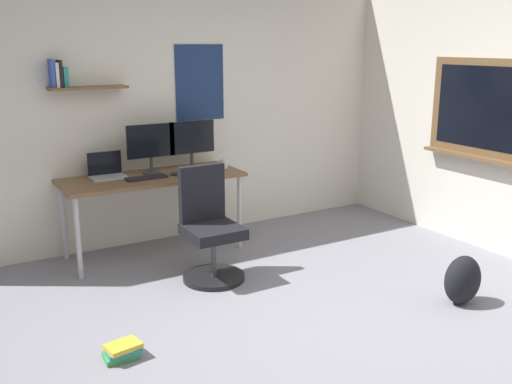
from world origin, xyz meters
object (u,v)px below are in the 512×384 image
object	(u,v)px
laptop	(107,172)
coffee_mug	(224,164)
desk	(152,183)
office_chair	(210,231)
monitor_primary	(151,145)
computer_mouse	(175,173)
monitor_secondary	(192,141)
book_stack_on_floor	(122,351)
keyboard	(147,178)
backpack	(463,280)

from	to	relation	value
laptop	coffee_mug	world-z (taller)	laptop
desk	office_chair	xyz separation A→B (m)	(0.19, -0.80, -0.27)
monitor_primary	computer_mouse	world-z (taller)	monitor_primary
monitor_secondary	computer_mouse	world-z (taller)	monitor_secondary
computer_mouse	monitor_secondary	bearing A→B (deg)	36.14
monitor_secondary	coffee_mug	world-z (taller)	monitor_secondary
monitor_primary	laptop	bearing A→B (deg)	173.35
laptop	computer_mouse	bearing A→B (deg)	-22.56
coffee_mug	book_stack_on_floor	size ratio (longest dim) A/B	0.39
laptop	book_stack_on_floor	xyz separation A→B (m)	(-0.49, -1.85, -0.75)
monitor_primary	keyboard	xyz separation A→B (m)	(-0.12, -0.19, -0.26)
computer_mouse	laptop	bearing A→B (deg)	157.44
monitor_secondary	monitor_primary	bearing A→B (deg)	180.00
monitor_primary	coffee_mug	xyz separation A→B (m)	(0.69, -0.14, -0.22)
keyboard	coffee_mug	xyz separation A→B (m)	(0.81, 0.05, 0.04)
coffee_mug	monitor_secondary	bearing A→B (deg)	153.07
coffee_mug	book_stack_on_floor	world-z (taller)	coffee_mug
desk	monitor_primary	distance (m)	0.36
laptop	keyboard	bearing A→B (deg)	-39.24
office_chair	coffee_mug	bearing A→B (deg)	54.96
office_chair	laptop	xyz separation A→B (m)	(-0.56, 0.95, 0.39)
office_chair	desk	bearing A→B (deg)	103.48
desk	monitor_secondary	bearing A→B (deg)	13.14
keyboard	coffee_mug	bearing A→B (deg)	3.53
desk	laptop	size ratio (longest dim) A/B	5.34
office_chair	monitor_primary	bearing A→B (deg)	99.41
monitor_primary	book_stack_on_floor	distance (m)	2.23
desk	office_chair	distance (m)	0.86
monitor_secondary	backpack	world-z (taller)	monitor_secondary
computer_mouse	book_stack_on_floor	size ratio (longest dim) A/B	0.44
backpack	laptop	bearing A→B (deg)	129.86
laptop	computer_mouse	size ratio (longest dim) A/B	2.98
coffee_mug	keyboard	bearing A→B (deg)	-176.47
coffee_mug	office_chair	bearing A→B (deg)	-125.04
monitor_secondary	office_chair	bearing A→B (deg)	-106.29
office_chair	laptop	bearing A→B (deg)	120.64
laptop	monitor_primary	world-z (taller)	monitor_primary
office_chair	monitor_secondary	distance (m)	1.12
monitor_primary	coffee_mug	distance (m)	0.74
monitor_primary	backpack	world-z (taller)	monitor_primary
laptop	computer_mouse	xyz separation A→B (m)	(0.57, -0.24, -0.04)
backpack	coffee_mug	bearing A→B (deg)	112.08
monitor_secondary	keyboard	world-z (taller)	monitor_secondary
book_stack_on_floor	keyboard	bearing A→B (deg)	64.02
office_chair	computer_mouse	distance (m)	0.80
computer_mouse	backpack	xyz separation A→B (m)	(1.42, -2.15, -0.57)
laptop	coffee_mug	distance (m)	1.12
laptop	book_stack_on_floor	bearing A→B (deg)	-105.00
laptop	monitor_secondary	xyz separation A→B (m)	(0.83, -0.05, 0.22)
desk	computer_mouse	distance (m)	0.23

